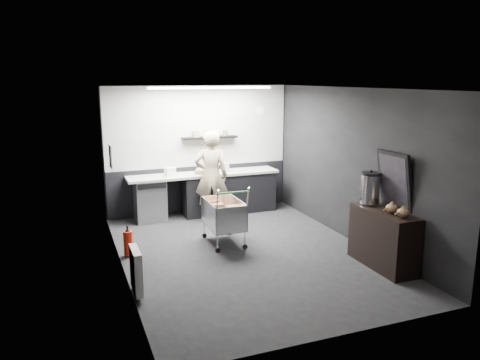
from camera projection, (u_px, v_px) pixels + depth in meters
name	position (u px, v px, depth m)	size (l,w,h in m)	color
floor	(246.00, 253.00, 7.79)	(5.50, 5.50, 0.00)	black
ceiling	(247.00, 88.00, 7.21)	(5.50, 5.50, 0.00)	white
wall_back	(199.00, 150.00, 10.01)	(5.50, 5.50, 0.00)	black
wall_front	(342.00, 222.00, 4.99)	(5.50, 5.50, 0.00)	black
wall_left	(119.00, 184.00, 6.81)	(5.50, 5.50, 0.00)	black
wall_right	(352.00, 166.00, 8.20)	(5.50, 5.50, 0.00)	black
kitchen_wall_panel	(199.00, 126.00, 9.89)	(3.95, 0.02, 1.70)	#B1B0AC
dado_panel	(200.00, 188.00, 10.18)	(3.95, 0.02, 1.00)	black
floating_shelf	(210.00, 137.00, 9.90)	(1.20, 0.22, 0.04)	black
wall_clock	(260.00, 111.00, 10.30)	(0.20, 0.20, 0.03)	white
poster	(110.00, 156.00, 7.96)	(0.02, 0.30, 0.40)	white
poster_red_band	(110.00, 152.00, 7.94)	(0.01, 0.22, 0.10)	red
radiator	(136.00, 271.00, 6.22)	(0.10, 0.50, 0.60)	white
ceiling_strip	(211.00, 88.00, 8.91)	(2.40, 0.20, 0.04)	white
prep_counter	(210.00, 193.00, 9.95)	(3.20, 0.61, 0.90)	black
person	(211.00, 176.00, 9.40)	(0.67, 0.44, 1.84)	beige
shopping_cart	(224.00, 216.00, 8.15)	(0.58, 0.95, 1.05)	silver
sideboard	(383.00, 231.00, 7.16)	(0.51, 1.19, 1.79)	black
fire_extinguisher	(128.00, 242.00, 7.61)	(0.15, 0.15, 0.50)	red
cardboard_box	(207.00, 171.00, 9.77)	(0.45, 0.34, 0.09)	#876348
pink_tub	(225.00, 167.00, 9.95)	(0.19, 0.19, 0.19)	beige
white_container	(170.00, 172.00, 9.49)	(0.20, 0.15, 0.18)	white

